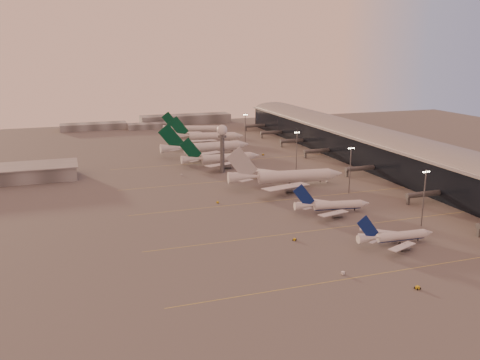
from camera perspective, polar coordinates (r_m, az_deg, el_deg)
name	(u,v)px	position (r m, az deg, el deg)	size (l,w,h in m)	color
ground	(299,242)	(203.22, 6.60, -6.97)	(700.00, 700.00, 0.00)	#514E4E
taxiway_markings	(305,197)	(263.31, 7.32, -1.90)	(180.00, 185.25, 0.02)	#D6C44B
terminal	(377,148)	(344.74, 15.12, 3.45)	(57.00, 362.00, 23.04)	black
hangar	(3,174)	(320.15, -25.05, 0.59)	(82.00, 27.00, 8.50)	#5A5D61
radar_tower	(222,139)	(307.70, -2.02, 4.63)	(6.40, 6.40, 31.10)	#56585D
mast_a	(424,196)	(228.84, 19.96, -1.66)	(3.60, 0.56, 25.00)	#56585D
mast_b	(350,168)	(270.68, 12.27, 1.34)	(3.60, 0.56, 25.00)	#56585D
mast_c	(297,149)	(315.76, 6.38, 3.47)	(3.60, 0.56, 25.00)	#56585D
mast_d	(245,128)	(397.10, 0.59, 5.86)	(3.60, 0.56, 25.00)	#56585D
distant_horizon	(159,122)	(507.43, -9.04, 6.49)	(165.00, 37.50, 9.00)	#5A5D61
narrowbody_near	(396,238)	(208.13, 17.09, -6.23)	(33.81, 26.94, 13.20)	silver
narrowbody_mid	(332,207)	(239.63, 10.31, -2.97)	(37.20, 29.48, 14.60)	silver
widebody_white	(287,179)	(281.53, 5.28, 0.10)	(66.37, 52.89, 23.39)	silver
greentail_a	(222,160)	(330.99, -2.09, 2.26)	(54.10, 43.71, 19.65)	silver
greentail_b	(206,149)	(362.91, -3.83, 3.47)	(66.29, 53.52, 24.07)	silver
greentail_c	(207,138)	(411.25, -3.70, 4.74)	(58.50, 46.63, 21.73)	silver
greentail_d	(194,130)	(452.62, -5.15, 5.59)	(54.15, 43.11, 20.22)	silver
gsv_truck_a	(344,271)	(178.10, 11.60, -10.00)	(6.01, 3.85, 2.29)	silver
gsv_tug_near	(418,288)	(174.42, 19.31, -11.35)	(2.51, 3.71, 0.99)	gold
gsv_catering_a	(421,227)	(224.59, 19.63, -5.01)	(5.99, 4.03, 4.52)	silver
gsv_tug_mid	(295,240)	(204.62, 6.14, -6.66)	(3.56, 3.34, 0.88)	gold
gsv_truck_b	(348,203)	(252.34, 12.04, -2.56)	(6.31, 3.78, 2.40)	silver
gsv_truck_c	(218,201)	(251.08, -2.46, -2.39)	(5.04, 3.28, 1.92)	gold
gsv_catering_b	(327,179)	(293.39, 9.78, 0.08)	(4.47, 2.44, 3.51)	silver
gsv_truck_d	(181,174)	(306.12, -6.60, 0.67)	(2.65, 5.18, 1.99)	silver
gsv_tug_hangar	(263,155)	(362.40, 2.61, 2.86)	(3.61, 2.68, 0.92)	gold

